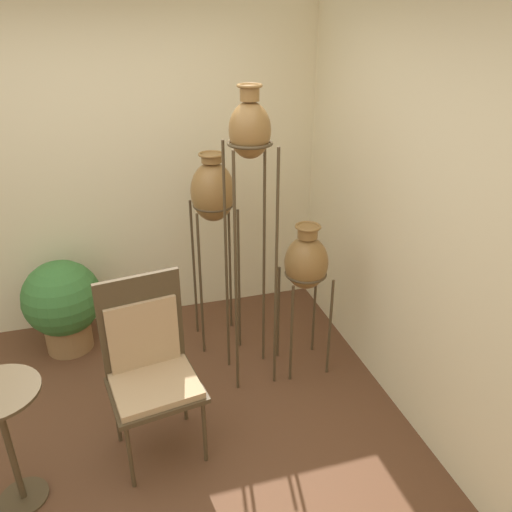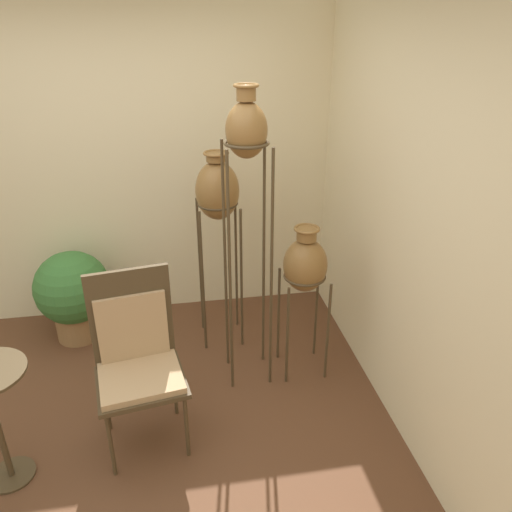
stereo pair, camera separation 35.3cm
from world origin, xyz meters
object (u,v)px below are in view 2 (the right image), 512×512
(vase_stand_tall, at_px, (247,144))
(potted_plant, at_px, (73,293))
(chair, at_px, (137,353))
(vase_stand_medium, at_px, (217,193))
(vase_stand_short, at_px, (305,266))

(vase_stand_tall, bearing_deg, potted_plant, 151.43)
(vase_stand_tall, bearing_deg, chair, -147.45)
(vase_stand_medium, height_order, potted_plant, vase_stand_medium)
(potted_plant, bearing_deg, chair, -64.35)
(vase_stand_tall, relative_size, vase_stand_short, 1.80)
(vase_stand_short, xyz_separation_m, chair, (-1.14, -0.47, -0.25))
(chair, bearing_deg, vase_stand_tall, 23.28)
(vase_stand_tall, height_order, chair, vase_stand_tall)
(chair, height_order, potted_plant, chair)
(vase_stand_tall, xyz_separation_m, vase_stand_short, (0.40, -0.00, -0.85))
(vase_stand_medium, distance_m, potted_plant, 1.46)
(vase_stand_short, bearing_deg, vase_stand_medium, 136.61)
(vase_stand_short, distance_m, potted_plant, 1.91)
(chair, bearing_deg, vase_stand_medium, 49.26)
(vase_stand_tall, distance_m, potted_plant, 1.98)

